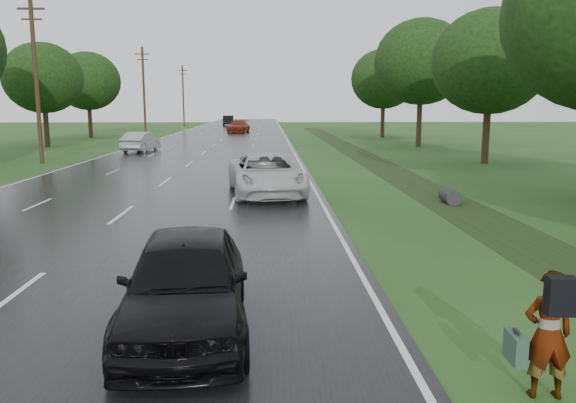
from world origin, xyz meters
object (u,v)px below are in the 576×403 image
at_px(white_pickup, 266,174).
at_px(silver_sedan, 141,142).
at_px(pedestrian, 547,333).
at_px(dark_sedan, 186,282).

relative_size(white_pickup, silver_sedan, 1.27).
bearing_deg(pedestrian, dark_sedan, -20.95).
bearing_deg(silver_sedan, dark_sedan, 111.90).
bearing_deg(white_pickup, dark_sedan, -102.57).
xyz_separation_m(pedestrian, white_pickup, (-3.46, 15.84, 0.01)).
bearing_deg(pedestrian, white_pickup, -73.84).
xyz_separation_m(dark_sedan, silver_sedan, (-8.45, 35.04, -0.04)).
height_order(pedestrian, dark_sedan, dark_sedan).
bearing_deg(white_pickup, silver_sedan, 106.87).
distance_m(pedestrian, silver_sedan, 39.45).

